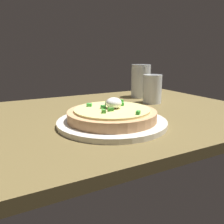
{
  "coord_description": "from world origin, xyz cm",
  "views": [
    {
      "loc": [
        -23.92,
        -60.18,
        19.5
      ],
      "look_at": [
        2.46,
        -11.14,
        5.59
      ],
      "focal_mm": 37.92,
      "sensor_mm": 36.0,
      "label": 1
    }
  ],
  "objects": [
    {
      "name": "plate",
      "position": [
        2.46,
        -11.14,
        2.98
      ],
      "size": [
        26.81,
        26.81,
        1.22
      ],
      "primitive_type": "cylinder",
      "color": "silver",
      "rests_on": "dining_table"
    },
    {
      "name": "cup_near",
      "position": [
        27.46,
        5.48,
        6.84
      ],
      "size": [
        6.48,
        6.48,
        9.89
      ],
      "color": "silver",
      "rests_on": "dining_table"
    },
    {
      "name": "cup_far",
      "position": [
        30.59,
        17.08,
        8.47
      ],
      "size": [
        7.58,
        7.58,
        12.81
      ],
      "color": "silver",
      "rests_on": "dining_table"
    },
    {
      "name": "dining_table",
      "position": [
        0.0,
        0.0,
        1.19
      ],
      "size": [
        105.5,
        64.39,
        2.37
      ],
      "primitive_type": "cube",
      "color": "brown",
      "rests_on": "ground"
    },
    {
      "name": "pizza",
      "position": [
        2.49,
        -11.13,
        5.05
      ],
      "size": [
        21.73,
        21.73,
        5.49
      ],
      "color": "tan",
      "rests_on": "plate"
    }
  ]
}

